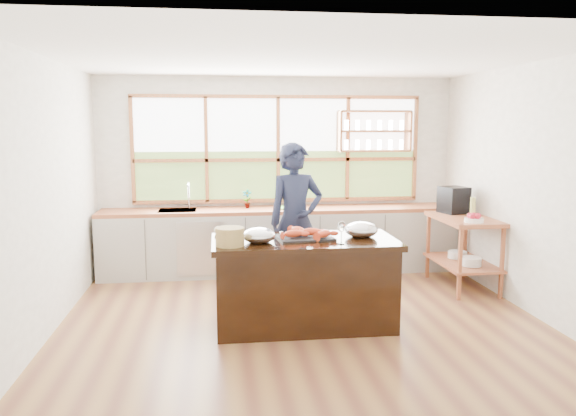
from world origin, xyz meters
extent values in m
plane|color=olive|center=(0.00, 0.00, 0.00)|extent=(5.00, 5.00, 0.00)
cube|color=white|center=(0.00, 2.25, 1.35)|extent=(5.00, 0.02, 2.70)
cube|color=white|center=(0.00, -2.25, 1.35)|extent=(5.00, 0.02, 2.70)
cube|color=white|center=(-2.50, 0.00, 1.35)|extent=(0.02, 4.50, 2.70)
cube|color=white|center=(2.50, 0.00, 1.35)|extent=(0.02, 4.50, 2.70)
cube|color=white|center=(0.00, 0.00, 2.70)|extent=(5.00, 4.50, 0.02)
cube|color=#AD6238|center=(0.00, 2.22, 1.70)|extent=(4.05, 0.06, 1.50)
cube|color=silver|center=(0.00, 2.24, 2.05)|extent=(3.98, 0.01, 0.75)
cube|color=#436426|center=(0.00, 2.24, 1.32)|extent=(3.98, 0.01, 0.70)
cube|color=#AD6238|center=(1.35, 2.11, 2.23)|extent=(1.00, 0.28, 0.03)
cube|color=#AD6238|center=(1.35, 2.11, 1.95)|extent=(1.00, 0.28, 0.03)
cube|color=#AD6238|center=(1.35, 2.11, 1.67)|extent=(1.00, 0.28, 0.03)
cube|color=#AD6238|center=(0.85, 2.11, 1.95)|extent=(0.03, 0.28, 0.55)
cube|color=#AD6238|center=(1.85, 2.11, 1.95)|extent=(0.03, 0.28, 0.55)
cube|color=#A9A6A0|center=(0.00, 1.94, 0.42)|extent=(4.90, 0.62, 0.85)
cube|color=silver|center=(-1.10, 1.62, 0.43)|extent=(0.60, 0.01, 0.72)
cube|color=#A35634|center=(0.00, 1.94, 0.88)|extent=(4.90, 0.62, 0.05)
cube|color=silver|center=(-1.40, 1.94, 0.82)|extent=(0.50, 0.42, 0.16)
cube|color=#A35634|center=(2.45, 0.40, 0.45)|extent=(0.04, 0.04, 0.90)
cube|color=#A35634|center=(2.45, 1.40, 0.45)|extent=(0.04, 0.04, 0.90)
cube|color=#A35634|center=(1.93, 0.40, 0.45)|extent=(0.04, 0.04, 0.90)
cube|color=#A35634|center=(1.93, 1.40, 0.45)|extent=(0.04, 0.04, 0.90)
cube|color=#A35634|center=(2.19, 0.90, 0.32)|extent=(0.62, 1.10, 0.03)
cube|color=#A35634|center=(2.19, 0.90, 0.88)|extent=(0.62, 1.10, 0.05)
cylinder|color=white|center=(2.19, 0.65, 0.39)|extent=(0.24, 0.24, 0.11)
cylinder|color=white|center=(2.19, 1.05, 0.38)|extent=(0.24, 0.24, 0.09)
cube|color=black|center=(0.00, -0.20, 0.42)|extent=(1.77, 0.82, 0.84)
cube|color=black|center=(0.00, -0.20, 0.87)|extent=(1.85, 0.90, 0.06)
imported|color=#191E36|center=(0.05, 0.75, 0.92)|extent=(0.75, 0.58, 1.84)
imported|color=slate|center=(-0.46, 2.00, 1.03)|extent=(0.16, 0.13, 0.26)
cube|color=#67CF42|center=(0.12, 1.94, 0.91)|extent=(0.43, 0.34, 0.01)
cube|color=black|center=(2.19, 1.24, 1.07)|extent=(0.37, 0.39, 0.34)
cylinder|color=#B2B95F|center=(2.24, 0.79, 1.03)|extent=(0.08, 0.08, 0.26)
cylinder|color=white|center=(2.14, 0.53, 0.93)|extent=(0.22, 0.22, 0.05)
sphere|color=red|center=(2.19, 0.53, 0.97)|extent=(0.07, 0.07, 0.07)
sphere|color=red|center=(2.16, 0.58, 0.97)|extent=(0.07, 0.07, 0.07)
sphere|color=red|center=(2.10, 0.56, 0.97)|extent=(0.07, 0.07, 0.07)
sphere|color=red|center=(2.10, 0.50, 0.97)|extent=(0.07, 0.07, 0.07)
sphere|color=red|center=(2.16, 0.48, 0.97)|extent=(0.07, 0.07, 0.07)
cube|color=black|center=(0.01, -0.15, 0.91)|extent=(0.59, 0.46, 0.02)
ellipsoid|color=red|center=(-0.11, -0.20, 0.96)|extent=(0.23, 0.15, 0.08)
ellipsoid|color=red|center=(0.09, -0.13, 0.96)|extent=(0.23, 0.14, 0.08)
ellipsoid|color=red|center=(0.19, -0.25, 0.96)|extent=(0.21, 0.21, 0.08)
ellipsoid|color=red|center=(-0.04, -0.03, 0.96)|extent=(0.18, 0.23, 0.08)
ellipsoid|color=silver|center=(-0.46, -0.30, 0.97)|extent=(0.32, 0.32, 0.15)
ellipsoid|color=silver|center=(0.60, -0.14, 0.97)|extent=(0.34, 0.34, 0.16)
cylinder|color=white|center=(0.32, -0.47, 0.90)|extent=(0.06, 0.06, 0.01)
cylinder|color=white|center=(0.32, -0.47, 0.97)|extent=(0.01, 0.01, 0.13)
ellipsoid|color=white|center=(0.32, -0.47, 1.07)|extent=(0.08, 0.08, 0.10)
cylinder|color=#A28B4B|center=(-0.75, -0.41, 0.99)|extent=(0.27, 0.27, 0.18)
cylinder|color=white|center=(-0.83, 0.07, 0.94)|extent=(0.15, 0.31, 0.08)
camera|label=1|loc=(-0.86, -5.66, 2.04)|focal=35.00mm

